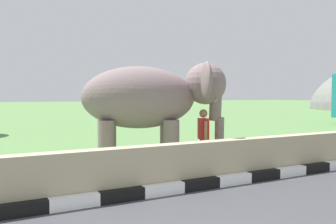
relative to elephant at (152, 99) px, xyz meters
name	(u,v)px	position (x,y,z in m)	size (l,w,h in m)	color
striped_curb	(99,199)	(-2.23, -2.44, -1.82)	(16.20, 0.20, 0.24)	white
barrier_parapet	(197,164)	(0.12, -2.14, -1.44)	(28.00, 0.36, 1.00)	tan
elephant	(152,99)	(0.00, 0.00, 0.00)	(4.05, 3.14, 2.95)	gray
person_handler	(203,135)	(1.33, -0.56, -1.01)	(0.36, 0.61, 1.66)	navy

